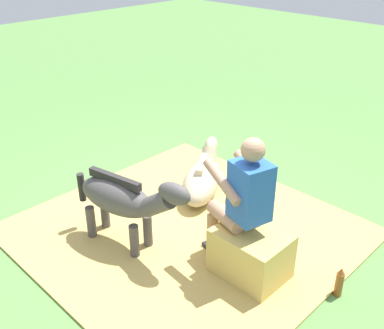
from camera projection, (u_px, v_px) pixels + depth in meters
name	position (u px, v px, depth m)	size (l,w,h in m)	color
ground_plane	(187.00, 223.00, 4.88)	(24.00, 24.00, 0.00)	#568442
hay_patch	(187.00, 231.00, 4.74)	(3.05, 2.95, 0.02)	tan
hay_bale	(251.00, 254.00, 4.06)	(0.63, 0.48, 0.46)	tan
person_seated	(242.00, 198.00, 3.94)	(0.71, 0.52, 1.34)	tan
pony_standing	(124.00, 199.00, 4.31)	(1.34, 0.48, 0.89)	#4C4747
pony_lying	(202.00, 178.00, 5.36)	(0.97, 1.26, 0.42)	tan
soda_bottle	(339.00, 282.00, 3.87)	(0.07, 0.07, 0.29)	brown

